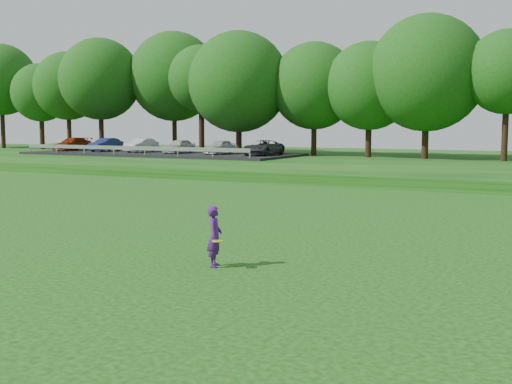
% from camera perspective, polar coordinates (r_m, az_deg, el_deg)
% --- Properties ---
extents(ground, '(140.00, 140.00, 0.00)m').
position_cam_1_polar(ground, '(15.52, -7.98, -6.15)').
color(ground, '#0D3B0B').
rests_on(ground, ground).
extents(berm, '(130.00, 30.00, 0.60)m').
position_cam_1_polar(berm, '(47.27, 16.58, 2.24)').
color(berm, '#0D3B0B').
rests_on(berm, ground).
extents(walking_path, '(130.00, 1.60, 0.04)m').
position_cam_1_polar(walking_path, '(33.69, 12.07, 0.42)').
color(walking_path, gray).
rests_on(walking_path, ground).
extents(treeline, '(104.00, 7.00, 15.00)m').
position_cam_1_polar(treeline, '(51.34, 17.70, 11.21)').
color(treeline, '#1D440F').
rests_on(treeline, berm).
extents(parking_lot, '(24.00, 9.00, 1.38)m').
position_cam_1_polar(parking_lot, '(55.71, -8.41, 3.75)').
color(parking_lot, black).
rests_on(parking_lot, berm).
extents(woman, '(0.60, 0.65, 1.41)m').
position_cam_1_polar(woman, '(14.74, -3.70, -3.96)').
color(woman, '#49186E').
rests_on(woman, ground).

